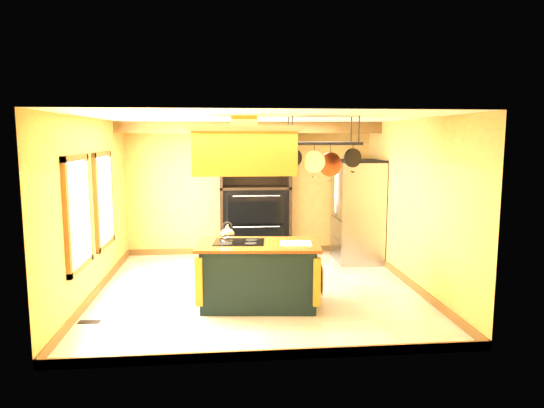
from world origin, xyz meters
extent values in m
plane|color=beige|center=(0.00, 0.00, 0.00)|extent=(5.00, 5.00, 0.00)
plane|color=white|center=(0.00, 0.00, 2.70)|extent=(5.00, 5.00, 0.00)
cube|color=#E4AE53|center=(0.00, 2.50, 1.35)|extent=(5.00, 0.02, 2.70)
cube|color=#E4AE53|center=(0.00, -2.50, 1.35)|extent=(5.00, 0.02, 2.70)
cube|color=#E4AE53|center=(-2.50, 0.00, 1.35)|extent=(0.02, 5.00, 2.70)
cube|color=#E4AE53|center=(2.50, 0.00, 1.35)|extent=(0.02, 5.00, 2.70)
cube|color=brown|center=(0.00, 1.70, 2.59)|extent=(5.00, 0.15, 0.20)
cube|color=brown|center=(-2.47, -0.80, 1.40)|extent=(0.06, 1.06, 1.56)
cube|color=white|center=(-2.44, -0.80, 1.40)|extent=(0.02, 0.85, 1.34)
cube|color=brown|center=(-2.47, 0.60, 1.40)|extent=(0.06, 1.06, 1.56)
cube|color=white|center=(-2.44, 0.60, 1.40)|extent=(0.02, 0.85, 1.34)
cube|color=black|center=(-0.03, -0.75, 0.44)|extent=(1.66, 1.01, 0.88)
cube|color=brown|center=(-0.03, -0.75, 0.90)|extent=(1.81, 1.12, 0.04)
cube|color=black|center=(-0.31, -0.67, 0.93)|extent=(0.76, 0.57, 0.01)
ellipsoid|color=silver|center=(-0.47, -0.54, 1.03)|extent=(0.20, 0.20, 0.16)
cube|color=white|center=(0.49, -0.87, 0.93)|extent=(0.46, 0.38, 0.02)
cube|color=#BA8D2E|center=(-0.23, -0.75, 2.19)|extent=(1.39, 0.75, 0.59)
cube|color=brown|center=(-0.23, -0.75, 2.53)|extent=(1.47, 0.83, 0.08)
cube|color=#BA8D2E|center=(-0.23, -0.75, 2.59)|extent=(0.35, 0.35, 0.21)
cube|color=black|center=(0.87, -0.75, 2.33)|extent=(1.02, 0.51, 0.04)
cylinder|color=black|center=(0.42, -0.95, 2.51)|extent=(0.02, 0.02, 0.37)
cylinder|color=black|center=(1.33, -0.54, 2.51)|extent=(0.02, 0.02, 0.37)
cylinder|color=black|center=(0.47, -0.64, 2.13)|extent=(0.26, 0.03, 0.26)
cylinder|color=silver|center=(0.74, -0.85, 2.08)|extent=(0.31, 0.03, 0.31)
cylinder|color=#C25130|center=(1.01, -0.64, 2.03)|extent=(0.35, 0.03, 0.35)
cylinder|color=black|center=(1.28, -0.85, 2.13)|extent=(0.26, 0.03, 0.26)
cube|color=#9C9DA4|center=(2.08, 1.65, 0.97)|extent=(0.81, 0.99, 1.94)
cube|color=#9C9DA4|center=(1.66, 1.40, 1.40)|extent=(0.03, 0.48, 1.05)
cube|color=#9C9DA4|center=(1.66, 1.90, 1.40)|extent=(0.03, 0.48, 1.05)
cube|color=#9C9DA4|center=(1.66, 1.65, 0.45)|extent=(0.03, 0.95, 0.82)
cube|color=black|center=(2.08, 1.65, 0.03)|extent=(0.77, 0.94, 0.06)
cube|color=black|center=(0.10, 2.45, 1.25)|extent=(1.41, 0.06, 2.50)
cube|color=black|center=(-0.57, 2.18, 1.25)|extent=(0.06, 0.60, 2.50)
cube|color=black|center=(0.78, 2.18, 1.25)|extent=(0.06, 0.60, 2.50)
cube|color=black|center=(0.10, 2.18, 1.41)|extent=(1.41, 0.60, 0.05)
cube|color=black|center=(0.10, 2.21, 0.74)|extent=(1.29, 0.50, 1.35)
cube|color=black|center=(0.10, 1.86, 1.03)|extent=(1.10, 0.04, 0.60)
cube|color=black|center=(0.10, 1.86, 0.44)|extent=(1.10, 0.04, 0.54)
cube|color=black|center=(0.10, 2.18, 1.69)|extent=(1.29, 0.54, 0.02)
cube|color=black|center=(0.10, 2.18, 1.98)|extent=(1.29, 0.54, 0.02)
cube|color=black|center=(0.10, 2.18, 2.26)|extent=(1.29, 0.54, 0.03)
cylinder|color=white|center=(-0.24, 2.13, 1.74)|extent=(0.22, 0.22, 0.07)
cylinder|color=#3A59A3|center=(0.48, 2.13, 2.08)|extent=(0.10, 0.10, 0.17)
cube|color=black|center=(-2.29, -1.17, 0.01)|extent=(0.28, 0.13, 0.01)
camera|label=1|loc=(-0.48, -7.47, 2.41)|focal=32.00mm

